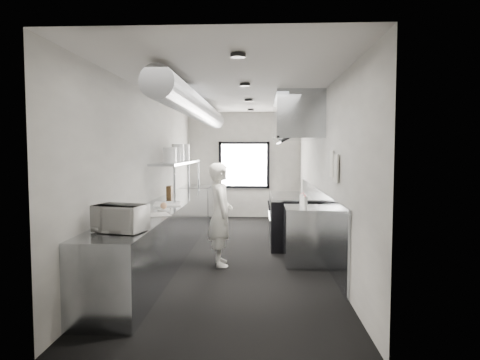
# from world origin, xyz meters

# --- Properties ---
(floor) EXTENTS (3.00, 8.00, 0.01)m
(floor) POSITION_xyz_m (0.00, 0.00, 0.00)
(floor) COLOR black
(floor) RESTS_ON ground
(ceiling) EXTENTS (3.00, 8.00, 0.01)m
(ceiling) POSITION_xyz_m (0.00, 0.00, 2.80)
(ceiling) COLOR beige
(ceiling) RESTS_ON wall_back
(wall_back) EXTENTS (3.00, 0.02, 2.80)m
(wall_back) POSITION_xyz_m (0.00, 4.00, 1.40)
(wall_back) COLOR beige
(wall_back) RESTS_ON floor
(wall_front) EXTENTS (3.00, 0.02, 2.80)m
(wall_front) POSITION_xyz_m (0.00, -4.00, 1.40)
(wall_front) COLOR beige
(wall_front) RESTS_ON floor
(wall_left) EXTENTS (0.02, 8.00, 2.80)m
(wall_left) POSITION_xyz_m (-1.50, 0.00, 1.40)
(wall_left) COLOR beige
(wall_left) RESTS_ON floor
(wall_right) EXTENTS (0.02, 8.00, 2.80)m
(wall_right) POSITION_xyz_m (1.50, 0.00, 1.40)
(wall_right) COLOR beige
(wall_right) RESTS_ON floor
(wall_cladding) EXTENTS (0.03, 5.50, 1.10)m
(wall_cladding) POSITION_xyz_m (1.48, 0.30, 0.55)
(wall_cladding) COLOR #9AA2A8
(wall_cladding) RESTS_ON wall_right
(hvac_duct) EXTENTS (0.40, 6.40, 0.40)m
(hvac_duct) POSITION_xyz_m (-0.70, 0.40, 2.55)
(hvac_duct) COLOR gray
(hvac_duct) RESTS_ON ceiling
(service_window) EXTENTS (1.36, 0.05, 1.25)m
(service_window) POSITION_xyz_m (0.00, 3.96, 1.40)
(service_window) COLOR white
(service_window) RESTS_ON wall_back
(exhaust_hood) EXTENTS (0.81, 2.20, 0.88)m
(exhaust_hood) POSITION_xyz_m (1.10, 0.70, 2.39)
(exhaust_hood) COLOR #9AA2A8
(exhaust_hood) RESTS_ON ceiling
(prep_counter) EXTENTS (0.70, 6.00, 0.90)m
(prep_counter) POSITION_xyz_m (-1.15, -0.50, 0.45)
(prep_counter) COLOR #9AA2A8
(prep_counter) RESTS_ON floor
(pass_shelf) EXTENTS (0.45, 3.00, 0.68)m
(pass_shelf) POSITION_xyz_m (-1.19, 1.00, 1.54)
(pass_shelf) COLOR #9AA2A8
(pass_shelf) RESTS_ON prep_counter
(range) EXTENTS (0.88, 1.60, 0.94)m
(range) POSITION_xyz_m (1.04, 0.70, 0.47)
(range) COLOR black
(range) RESTS_ON floor
(bottle_station) EXTENTS (0.65, 0.80, 0.90)m
(bottle_station) POSITION_xyz_m (1.15, -0.70, 0.45)
(bottle_station) COLOR #9AA2A8
(bottle_station) RESTS_ON floor
(far_work_table) EXTENTS (0.70, 1.20, 0.90)m
(far_work_table) POSITION_xyz_m (-1.15, 3.20, 0.45)
(far_work_table) COLOR #9AA2A8
(far_work_table) RESTS_ON floor
(notice_sheet_a) EXTENTS (0.02, 0.28, 0.38)m
(notice_sheet_a) POSITION_xyz_m (1.47, -1.20, 1.60)
(notice_sheet_a) COLOR silver
(notice_sheet_a) RESTS_ON wall_right
(notice_sheet_b) EXTENTS (0.02, 0.28, 0.38)m
(notice_sheet_b) POSITION_xyz_m (1.47, -1.55, 1.55)
(notice_sheet_b) COLOR silver
(notice_sheet_b) RESTS_ON wall_right
(line_cook) EXTENTS (0.50, 0.65, 1.60)m
(line_cook) POSITION_xyz_m (-0.18, -0.86, 0.80)
(line_cook) COLOR white
(line_cook) RESTS_ON floor
(microwave) EXTENTS (0.57, 0.49, 0.30)m
(microwave) POSITION_xyz_m (-1.11, -2.86, 1.05)
(microwave) COLOR silver
(microwave) RESTS_ON prep_counter
(deli_tub_a) EXTENTS (0.15, 0.15, 0.10)m
(deli_tub_a) POSITION_xyz_m (-1.26, -2.80, 0.95)
(deli_tub_a) COLOR silver
(deli_tub_a) RESTS_ON prep_counter
(deli_tub_b) EXTENTS (0.15, 0.15, 0.10)m
(deli_tub_b) POSITION_xyz_m (-1.34, -2.23, 0.95)
(deli_tub_b) COLOR silver
(deli_tub_b) RESTS_ON prep_counter
(newspaper) EXTENTS (0.45, 0.49, 0.01)m
(newspaper) POSITION_xyz_m (-0.99, -1.63, 0.90)
(newspaper) COLOR silver
(newspaper) RESTS_ON prep_counter
(small_plate) EXTENTS (0.23, 0.23, 0.02)m
(small_plate) POSITION_xyz_m (-1.01, -1.15, 0.91)
(small_plate) COLOR white
(small_plate) RESTS_ON prep_counter
(pastry) EXTENTS (0.10, 0.10, 0.10)m
(pastry) POSITION_xyz_m (-1.01, -1.15, 0.97)
(pastry) COLOR tan
(pastry) RESTS_ON small_plate
(cutting_board) EXTENTS (0.54, 0.65, 0.02)m
(cutting_board) POSITION_xyz_m (-1.10, -0.47, 0.91)
(cutting_board) COLOR silver
(cutting_board) RESTS_ON prep_counter
(knife_block) EXTENTS (0.10, 0.20, 0.22)m
(knife_block) POSITION_xyz_m (-1.30, 0.60, 1.01)
(knife_block) COLOR brown
(knife_block) RESTS_ON prep_counter
(plate_stack_a) EXTENTS (0.25, 0.25, 0.28)m
(plate_stack_a) POSITION_xyz_m (-1.21, 0.25, 1.71)
(plate_stack_a) COLOR white
(plate_stack_a) RESTS_ON pass_shelf
(plate_stack_b) EXTENTS (0.25, 0.25, 0.28)m
(plate_stack_b) POSITION_xyz_m (-1.20, 0.70, 1.71)
(plate_stack_b) COLOR white
(plate_stack_b) RESTS_ON pass_shelf
(plate_stack_c) EXTENTS (0.29, 0.29, 0.35)m
(plate_stack_c) POSITION_xyz_m (-1.23, 1.12, 1.75)
(plate_stack_c) COLOR white
(plate_stack_c) RESTS_ON pass_shelf
(plate_stack_d) EXTENTS (0.28, 0.28, 0.35)m
(plate_stack_d) POSITION_xyz_m (-1.22, 1.79, 1.75)
(plate_stack_d) COLOR white
(plate_stack_d) RESTS_ON pass_shelf
(squeeze_bottle_a) EXTENTS (0.08, 0.08, 0.19)m
(squeeze_bottle_a) POSITION_xyz_m (1.12, -0.96, 1.00)
(squeeze_bottle_a) COLOR silver
(squeeze_bottle_a) RESTS_ON bottle_station
(squeeze_bottle_b) EXTENTS (0.07, 0.07, 0.17)m
(squeeze_bottle_b) POSITION_xyz_m (1.12, -0.84, 0.98)
(squeeze_bottle_b) COLOR silver
(squeeze_bottle_b) RESTS_ON bottle_station
(squeeze_bottle_c) EXTENTS (0.07, 0.07, 0.16)m
(squeeze_bottle_c) POSITION_xyz_m (1.14, -0.68, 0.98)
(squeeze_bottle_c) COLOR silver
(squeeze_bottle_c) RESTS_ON bottle_station
(squeeze_bottle_d) EXTENTS (0.07, 0.07, 0.19)m
(squeeze_bottle_d) POSITION_xyz_m (1.12, -0.58, 1.00)
(squeeze_bottle_d) COLOR silver
(squeeze_bottle_d) RESTS_ON bottle_station
(squeeze_bottle_e) EXTENTS (0.06, 0.06, 0.17)m
(squeeze_bottle_e) POSITION_xyz_m (1.11, -0.45, 0.98)
(squeeze_bottle_e) COLOR silver
(squeeze_bottle_e) RESTS_ON bottle_station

